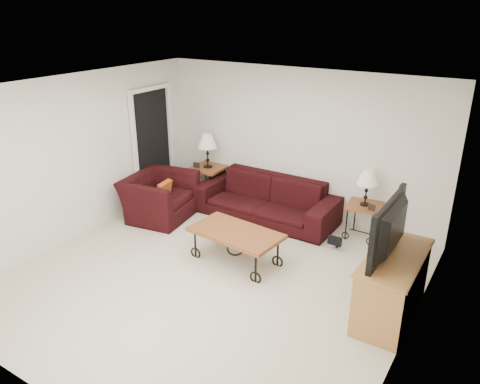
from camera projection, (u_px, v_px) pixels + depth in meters
The scene contains 20 objects.
ground at pixel (212, 277), 6.26m from camera, with size 5.00×5.00×0.00m, color beige.
wall_back at pixel (298, 144), 7.75m from camera, with size 5.00×0.02×2.50m, color silver.
wall_front at pixel (33, 287), 3.83m from camera, with size 5.00×0.02×2.50m, color silver.
wall_left at pixel (76, 158), 7.03m from camera, with size 0.02×5.00×2.50m, color silver.
wall_right at pixel (417, 242), 4.55m from camera, with size 0.02×5.00×2.50m, color silver.
ceiling at pixel (207, 90), 5.32m from camera, with size 5.00×5.00×0.00m, color white.
doorway at pixel (153, 147), 8.39m from camera, with size 0.08×0.94×2.04m, color black.
sofa at pixel (266, 199), 7.86m from camera, with size 2.43×0.95×0.71m, color black.
side_table_left at pixel (208, 183), 8.68m from camera, with size 0.58×0.58×0.63m, color brown.
side_table_right at pixel (363, 221), 7.22m from camera, with size 0.51×0.51×0.56m, color brown.
lamp_left at pixel (207, 151), 8.45m from camera, with size 0.36×0.36×0.63m, color black, non-canonical shape.
lamp_right at pixel (367, 188), 7.01m from camera, with size 0.32×0.32×0.56m, color black, non-canonical shape.
photo_frame_left at pixel (196, 165), 8.50m from camera, with size 0.13×0.02×0.10m, color black.
photo_frame_right at pixel (372, 207), 6.91m from camera, with size 0.11×0.01×0.09m, color black.
coffee_table at pixel (236, 246), 6.56m from camera, with size 1.28×0.69×0.48m, color brown.
armchair at pixel (160, 197), 7.91m from camera, with size 1.14×1.00×0.74m, color black.
throw_pillow at pixel (164, 191), 7.74m from camera, with size 0.34×0.09×0.34m, color #B54017.
tv_stand at pixel (392, 286), 5.37m from camera, with size 0.54×1.30×0.78m, color #B67D43.
television at pixel (398, 229), 5.11m from camera, with size 1.16×0.15×0.67m, color black.
backpack at pixel (338, 236), 6.94m from camera, with size 0.32×0.24×0.41m, color black.
Camera 1 is at (3.19, -4.33, 3.41)m, focal length 34.73 mm.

